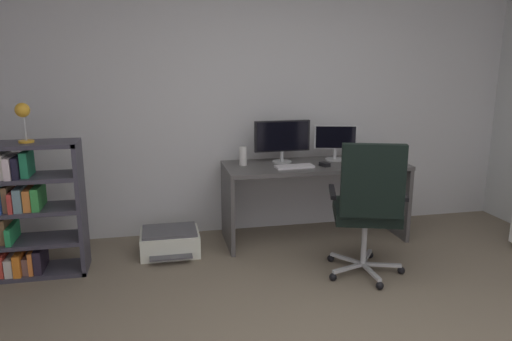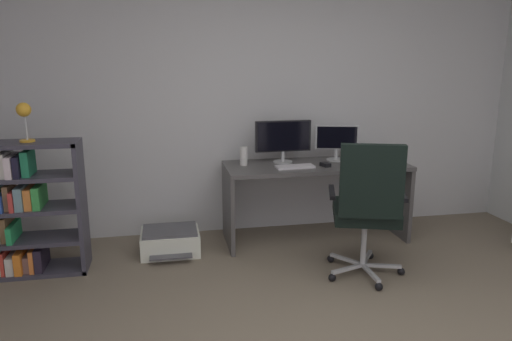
{
  "view_description": "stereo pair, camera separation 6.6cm",
  "coord_description": "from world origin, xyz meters",
  "px_view_note": "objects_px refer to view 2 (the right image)",
  "views": [
    {
      "loc": [
        -0.94,
        -1.96,
        1.65
      ],
      "look_at": [
        -0.15,
        1.8,
        0.76
      ],
      "focal_mm": 33.37,
      "sensor_mm": 36.0,
      "label": 1
    },
    {
      "loc": [
        -0.87,
        -1.97,
        1.65
      ],
      "look_at": [
        -0.15,
        1.8,
        0.76
      ],
      "focal_mm": 33.37,
      "sensor_mm": 36.0,
      "label": 2
    }
  ],
  "objects_px": {
    "monitor_main": "(283,138)",
    "computer_mouse": "(325,165)",
    "office_chair": "(367,204)",
    "printer": "(170,241)",
    "desk": "(315,183)",
    "bookshelf": "(23,210)",
    "desk_lamp": "(24,114)",
    "monitor_secondary": "(337,140)",
    "desktop_speaker": "(244,156)",
    "keyboard": "(295,167)"
  },
  "relations": [
    {
      "from": "monitor_secondary",
      "to": "desktop_speaker",
      "type": "height_order",
      "value": "monitor_secondary"
    },
    {
      "from": "keyboard",
      "to": "bookshelf",
      "type": "height_order",
      "value": "bookshelf"
    },
    {
      "from": "monitor_main",
      "to": "monitor_secondary",
      "type": "bearing_deg",
      "value": 0.02
    },
    {
      "from": "desktop_speaker",
      "to": "bookshelf",
      "type": "height_order",
      "value": "bookshelf"
    },
    {
      "from": "monitor_secondary",
      "to": "desk_lamp",
      "type": "xyz_separation_m",
      "value": [
        -2.6,
        -0.4,
        0.34
      ]
    },
    {
      "from": "desk",
      "to": "printer",
      "type": "relative_size",
      "value": 3.33
    },
    {
      "from": "bookshelf",
      "to": "printer",
      "type": "bearing_deg",
      "value": 9.18
    },
    {
      "from": "monitor_main",
      "to": "monitor_secondary",
      "type": "xyz_separation_m",
      "value": [
        0.52,
        0.0,
        -0.03
      ]
    },
    {
      "from": "monitor_main",
      "to": "computer_mouse",
      "type": "height_order",
      "value": "monitor_main"
    },
    {
      "from": "desk",
      "to": "monitor_main",
      "type": "bearing_deg",
      "value": 157.79
    },
    {
      "from": "desktop_speaker",
      "to": "printer",
      "type": "relative_size",
      "value": 0.34
    },
    {
      "from": "monitor_secondary",
      "to": "computer_mouse",
      "type": "distance_m",
      "value": 0.35
    },
    {
      "from": "bookshelf",
      "to": "printer",
      "type": "distance_m",
      "value": 1.2
    },
    {
      "from": "desk",
      "to": "bookshelf",
      "type": "height_order",
      "value": "bookshelf"
    },
    {
      "from": "desk",
      "to": "monitor_main",
      "type": "relative_size",
      "value": 3.19
    },
    {
      "from": "monitor_secondary",
      "to": "keyboard",
      "type": "bearing_deg",
      "value": -153.13
    },
    {
      "from": "keyboard",
      "to": "desk_lamp",
      "type": "xyz_separation_m",
      "value": [
        -2.14,
        -0.16,
        0.52
      ]
    },
    {
      "from": "monitor_secondary",
      "to": "desk_lamp",
      "type": "distance_m",
      "value": 2.66
    },
    {
      "from": "monitor_secondary",
      "to": "desktop_speaker",
      "type": "xyz_separation_m",
      "value": [
        -0.9,
        -0.05,
        -0.11
      ]
    },
    {
      "from": "bookshelf",
      "to": "desk_lamp",
      "type": "relative_size",
      "value": 3.56
    },
    {
      "from": "monitor_secondary",
      "to": "computer_mouse",
      "type": "xyz_separation_m",
      "value": [
        -0.19,
        -0.24,
        -0.18
      ]
    },
    {
      "from": "desk",
      "to": "keyboard",
      "type": "bearing_deg",
      "value": -152.7
    },
    {
      "from": "keyboard",
      "to": "computer_mouse",
      "type": "distance_m",
      "value": 0.28
    },
    {
      "from": "computer_mouse",
      "to": "printer",
      "type": "bearing_deg",
      "value": 164.87
    },
    {
      "from": "monitor_main",
      "to": "office_chair",
      "type": "height_order",
      "value": "monitor_main"
    },
    {
      "from": "monitor_main",
      "to": "computer_mouse",
      "type": "relative_size",
      "value": 5.22
    },
    {
      "from": "monitor_main",
      "to": "keyboard",
      "type": "relative_size",
      "value": 1.54
    },
    {
      "from": "desk",
      "to": "desk_lamp",
      "type": "xyz_separation_m",
      "value": [
        -2.37,
        -0.28,
        0.71
      ]
    },
    {
      "from": "monitor_main",
      "to": "desk_lamp",
      "type": "bearing_deg",
      "value": -169.27
    },
    {
      "from": "computer_mouse",
      "to": "bookshelf",
      "type": "bearing_deg",
      "value": 169.32
    },
    {
      "from": "bookshelf",
      "to": "desk_lamp",
      "type": "xyz_separation_m",
      "value": [
        0.09,
        0.0,
        0.74
      ]
    },
    {
      "from": "desk",
      "to": "bookshelf",
      "type": "xyz_separation_m",
      "value": [
        -2.46,
        -0.28,
        -0.03
      ]
    },
    {
      "from": "monitor_main",
      "to": "keyboard",
      "type": "bearing_deg",
      "value": -77.59
    },
    {
      "from": "desk_lamp",
      "to": "computer_mouse",
      "type": "bearing_deg",
      "value": 3.8
    },
    {
      "from": "monitor_main",
      "to": "monitor_secondary",
      "type": "relative_size",
      "value": 1.32
    },
    {
      "from": "computer_mouse",
      "to": "printer",
      "type": "xyz_separation_m",
      "value": [
        -1.39,
        0.02,
        -0.63
      ]
    },
    {
      "from": "office_chair",
      "to": "printer",
      "type": "height_order",
      "value": "office_chair"
    },
    {
      "from": "desk",
      "to": "bookshelf",
      "type": "distance_m",
      "value": 2.47
    },
    {
      "from": "bookshelf",
      "to": "desk_lamp",
      "type": "bearing_deg",
      "value": 0.55
    },
    {
      "from": "desktop_speaker",
      "to": "computer_mouse",
      "type": "bearing_deg",
      "value": -14.78
    },
    {
      "from": "desk_lamp",
      "to": "keyboard",
      "type": "bearing_deg",
      "value": 4.25
    },
    {
      "from": "desk",
      "to": "office_chair",
      "type": "relative_size",
      "value": 1.53
    },
    {
      "from": "office_chair",
      "to": "printer",
      "type": "relative_size",
      "value": 2.17
    },
    {
      "from": "monitor_secondary",
      "to": "desk",
      "type": "bearing_deg",
      "value": -153.56
    },
    {
      "from": "computer_mouse",
      "to": "office_chair",
      "type": "distance_m",
      "value": 0.8
    },
    {
      "from": "desktop_speaker",
      "to": "office_chair",
      "type": "xyz_separation_m",
      "value": [
        0.77,
        -0.97,
        -0.21
      ]
    },
    {
      "from": "desktop_speaker",
      "to": "keyboard",
      "type": "bearing_deg",
      "value": -23.78
    },
    {
      "from": "monitor_secondary",
      "to": "keyboard",
      "type": "height_order",
      "value": "monitor_secondary"
    },
    {
      "from": "keyboard",
      "to": "office_chair",
      "type": "xyz_separation_m",
      "value": [
        0.35,
        -0.78,
        -0.13
      ]
    },
    {
      "from": "keyboard",
      "to": "desk_lamp",
      "type": "height_order",
      "value": "desk_lamp"
    }
  ]
}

